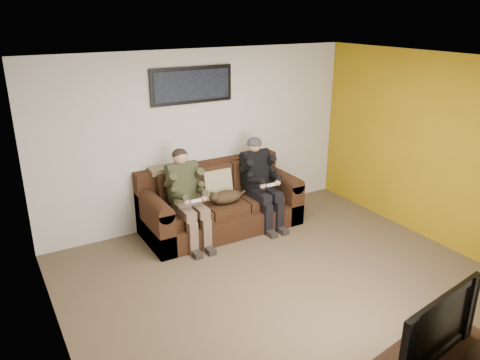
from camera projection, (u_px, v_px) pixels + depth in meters
floor at (286, 285)px, 5.62m from camera, size 5.00×5.00×0.00m
ceiling at (294, 63)px, 4.72m from camera, size 5.00×5.00×0.00m
wall_back at (201, 138)px, 7.00m from camera, size 5.00×0.00×5.00m
wall_front at (475, 279)px, 3.34m from camera, size 5.00×0.00×5.00m
wall_left at (52, 235)px, 3.99m from camera, size 0.00×4.50×4.50m
wall_right at (440, 151)px, 6.35m from camera, size 0.00×4.50×4.50m
accent_wall_right at (439, 151)px, 6.34m from camera, size 0.00×4.50×4.50m
sofa at (219, 204)px, 7.01m from camera, size 2.32×1.00×0.95m
throw_pillow at (217, 184)px, 6.94m from camera, size 0.44×0.21×0.44m
throw_blanket at (165, 169)px, 6.71m from camera, size 0.47×0.23×0.08m
person_left at (187, 192)px, 6.44m from camera, size 0.51×0.87×1.32m
person_right at (260, 177)px, 7.00m from camera, size 0.51×0.86×1.33m
cat at (225, 197)px, 6.75m from camera, size 0.66×0.26×0.24m
framed_poster at (192, 85)px, 6.63m from camera, size 1.25×0.05×0.52m
television at (428, 322)px, 3.77m from camera, size 1.08×0.31×0.62m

